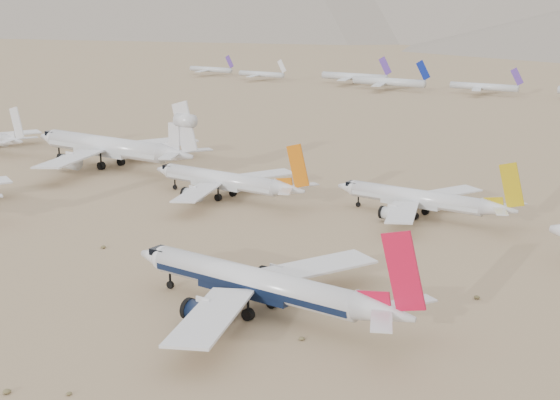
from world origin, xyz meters
name	(u,v)px	position (x,y,z in m)	size (l,w,h in m)	color
ground	(166,305)	(0.00, 0.00, 0.00)	(7000.00, 7000.00, 0.00)	#8C7151
main_airliner	(264,285)	(14.63, 5.89, 4.73)	(48.80, 47.66, 17.22)	silver
row2_gold_tail	(423,199)	(9.47, 70.78, 4.12)	(41.35, 40.44, 14.72)	silver
row2_orange_tail	(227,181)	(-36.26, 58.95, 4.39)	(43.89, 42.93, 15.65)	silver
row2_white_trijet	(114,147)	(-85.99, 68.56, 6.19)	(60.39, 59.02, 21.40)	silver
desert_scrub	(26,384)	(4.60, -29.32, 0.29)	(264.44, 121.67, 0.63)	brown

